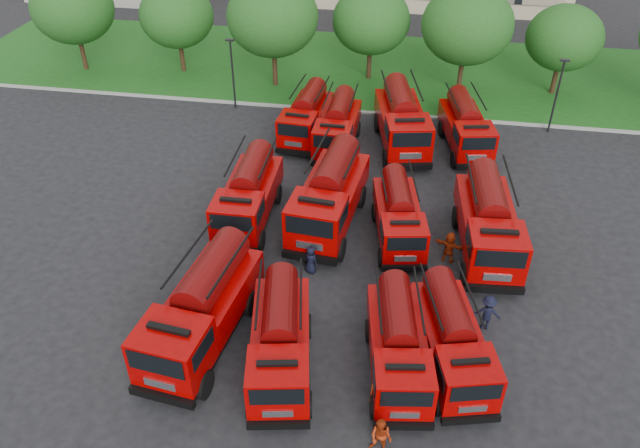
# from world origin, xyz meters

# --- Properties ---
(ground) EXTENTS (140.00, 140.00, 0.00)m
(ground) POSITION_xyz_m (0.00, 0.00, 0.00)
(ground) COLOR black
(ground) RESTS_ON ground
(lawn) EXTENTS (70.00, 16.00, 0.12)m
(lawn) POSITION_xyz_m (0.00, 26.00, 0.06)
(lawn) COLOR #134412
(lawn) RESTS_ON ground
(curb) EXTENTS (70.00, 0.30, 0.14)m
(curb) POSITION_xyz_m (0.00, 17.90, 0.07)
(curb) COLOR gray
(curb) RESTS_ON ground
(tree_0) EXTENTS (6.30, 6.30, 7.70)m
(tree_0) POSITION_xyz_m (-24.00, 22.00, 5.02)
(tree_0) COLOR #382314
(tree_0) RESTS_ON ground
(tree_1) EXTENTS (5.71, 5.71, 6.98)m
(tree_1) POSITION_xyz_m (-16.00, 23.00, 4.55)
(tree_1) COLOR #382314
(tree_1) RESTS_ON ground
(tree_2) EXTENTS (6.72, 6.72, 8.22)m
(tree_2) POSITION_xyz_m (-8.00, 21.50, 5.35)
(tree_2) COLOR #382314
(tree_2) RESTS_ON ground
(tree_3) EXTENTS (5.88, 5.88, 7.19)m
(tree_3) POSITION_xyz_m (-1.00, 24.00, 4.68)
(tree_3) COLOR #382314
(tree_3) RESTS_ON ground
(tree_4) EXTENTS (6.55, 6.55, 8.01)m
(tree_4) POSITION_xyz_m (6.00, 22.50, 5.22)
(tree_4) COLOR #382314
(tree_4) RESTS_ON ground
(tree_5) EXTENTS (5.46, 5.46, 6.68)m
(tree_5) POSITION_xyz_m (13.00, 23.50, 4.35)
(tree_5) COLOR #382314
(tree_5) RESTS_ON ground
(lamp_post_0) EXTENTS (0.60, 0.25, 5.11)m
(lamp_post_0) POSITION_xyz_m (-10.00, 17.20, 2.90)
(lamp_post_0) COLOR black
(lamp_post_0) RESTS_ON ground
(lamp_post_1) EXTENTS (0.60, 0.25, 5.11)m
(lamp_post_1) POSITION_xyz_m (12.00, 17.20, 2.90)
(lamp_post_1) COLOR black
(lamp_post_1) RESTS_ON ground
(fire_truck_0) EXTENTS (3.62, 8.04, 3.54)m
(fire_truck_0) POSITION_xyz_m (-5.00, -4.99, 1.78)
(fire_truck_0) COLOR black
(fire_truck_0) RESTS_ON ground
(fire_truck_1) EXTENTS (3.51, 7.02, 3.06)m
(fire_truck_1) POSITION_xyz_m (-1.46, -5.96, 1.54)
(fire_truck_1) COLOR black
(fire_truck_1) RESTS_ON ground
(fire_truck_2) EXTENTS (3.13, 6.66, 2.92)m
(fire_truck_2) POSITION_xyz_m (3.22, -5.34, 1.47)
(fire_truck_2) COLOR black
(fire_truck_2) RESTS_ON ground
(fire_truck_3) EXTENTS (3.70, 6.73, 2.91)m
(fire_truck_3) POSITION_xyz_m (5.35, -4.72, 1.46)
(fire_truck_3) COLOR black
(fire_truck_3) RESTS_ON ground
(fire_truck_4) EXTENTS (2.74, 7.16, 3.23)m
(fire_truck_4) POSITION_xyz_m (-5.39, 3.94, 1.63)
(fire_truck_4) COLOR black
(fire_truck_4) RESTS_ON ground
(fire_truck_5) EXTENTS (3.54, 8.21, 3.63)m
(fire_truck_5) POSITION_xyz_m (-1.06, 4.29, 1.83)
(fire_truck_5) COLOR black
(fire_truck_5) RESTS_ON ground
(fire_truck_6) EXTENTS (3.26, 6.60, 2.88)m
(fire_truck_6) POSITION_xyz_m (2.64, 3.58, 1.45)
(fire_truck_6) COLOR black
(fire_truck_6) RESTS_ON ground
(fire_truck_7) EXTENTS (3.28, 7.81, 3.47)m
(fire_truck_7) POSITION_xyz_m (7.09, 3.32, 1.75)
(fire_truck_7) COLOR black
(fire_truck_7) RESTS_ON ground
(fire_truck_8) EXTENTS (2.80, 6.75, 3.00)m
(fire_truck_8) POSITION_xyz_m (-4.10, 13.82, 1.51)
(fire_truck_8) COLOR black
(fire_truck_8) RESTS_ON ground
(fire_truck_9) EXTENTS (2.51, 6.69, 3.03)m
(fire_truck_9) POSITION_xyz_m (-1.86, 12.75, 1.52)
(fire_truck_9) COLOR black
(fire_truck_9) RESTS_ON ground
(fire_truck_10) EXTENTS (4.23, 8.20, 3.56)m
(fire_truck_10) POSITION_xyz_m (2.16, 13.69, 1.79)
(fire_truck_10) COLOR black
(fire_truck_10) RESTS_ON ground
(fire_truck_11) EXTENTS (3.60, 7.07, 3.07)m
(fire_truck_11) POSITION_xyz_m (6.22, 13.97, 1.55)
(fire_truck_11) COLOR black
(fire_truck_11) RESTS_ON ground
(firefighter_0) EXTENTS (0.75, 0.67, 1.69)m
(firefighter_0) POSITION_xyz_m (2.59, -7.45, 0.00)
(firefighter_0) COLOR #95280B
(firefighter_0) RESTS_ON ground
(firefighter_2) EXTENTS (1.04, 1.21, 1.79)m
(firefighter_2) POSITION_xyz_m (5.55, -4.99, 0.00)
(firefighter_2) COLOR #95280B
(firefighter_2) RESTS_ON ground
(firefighter_3) EXTENTS (1.20, 0.66, 1.80)m
(firefighter_3) POSITION_xyz_m (6.93, -2.35, 0.00)
(firefighter_3) COLOR black
(firefighter_3) RESTS_ON ground
(firefighter_4) EXTENTS (0.88, 0.78, 1.51)m
(firefighter_4) POSITION_xyz_m (-1.32, 0.08, 0.00)
(firefighter_4) COLOR black
(firefighter_4) RESTS_ON ground
(firefighter_5) EXTENTS (1.73, 1.17, 1.72)m
(firefighter_5) POSITION_xyz_m (5.29, 2.07, 0.00)
(firefighter_5) COLOR #95280B
(firefighter_5) RESTS_ON ground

